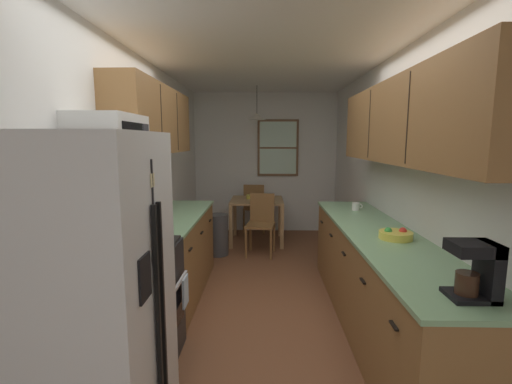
{
  "coord_description": "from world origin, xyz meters",
  "views": [
    {
      "loc": [
        -0.01,
        -2.95,
        1.69
      ],
      "look_at": [
        -0.11,
        1.16,
        1.09
      ],
      "focal_mm": 24.89,
      "sensor_mm": 36.0,
      "label": 1
    }
  ],
  "objects_px": {
    "mug_by_coffeemaker": "(356,206)",
    "dining_chair_far": "(254,206)",
    "microwave_over_range": "(110,138)",
    "stove_range": "(134,303)",
    "storage_canister": "(154,220)",
    "fruit_bowl": "(396,234)",
    "dining_chair_near": "(261,221)",
    "coffee_maker": "(478,269)",
    "trash_bin": "(218,235)",
    "dining_table": "(257,206)",
    "table_serving_bowl": "(252,197)",
    "refrigerator": "(90,295)"
  },
  "relations": [
    {
      "from": "stove_range",
      "to": "microwave_over_range",
      "type": "bearing_deg",
      "value": 179.97
    },
    {
      "from": "stove_range",
      "to": "fruit_bowl",
      "type": "height_order",
      "value": "stove_range"
    },
    {
      "from": "dining_table",
      "to": "mug_by_coffeemaker",
      "type": "relative_size",
      "value": 7.13
    },
    {
      "from": "dining_chair_near",
      "to": "trash_bin",
      "type": "distance_m",
      "value": 0.67
    },
    {
      "from": "microwave_over_range",
      "to": "trash_bin",
      "type": "bearing_deg",
      "value": 81.01
    },
    {
      "from": "storage_canister",
      "to": "table_serving_bowl",
      "type": "xyz_separation_m",
      "value": [
        0.78,
        2.78,
        -0.23
      ]
    },
    {
      "from": "microwave_over_range",
      "to": "table_serving_bowl",
      "type": "distance_m",
      "value": 3.61
    },
    {
      "from": "microwave_over_range",
      "to": "storage_canister",
      "type": "bearing_deg",
      "value": 79.53
    },
    {
      "from": "dining_chair_far",
      "to": "mug_by_coffeemaker",
      "type": "relative_size",
      "value": 7.49
    },
    {
      "from": "dining_chair_far",
      "to": "coffee_maker",
      "type": "relative_size",
      "value": 3.09
    },
    {
      "from": "dining_chair_near",
      "to": "trash_bin",
      "type": "xyz_separation_m",
      "value": [
        -0.64,
        -0.07,
        -0.2
      ]
    },
    {
      "from": "dining_chair_far",
      "to": "mug_by_coffeemaker",
      "type": "height_order",
      "value": "mug_by_coffeemaker"
    },
    {
      "from": "dining_chair_near",
      "to": "storage_canister",
      "type": "height_order",
      "value": "storage_canister"
    },
    {
      "from": "dining_table",
      "to": "storage_canister",
      "type": "distance_m",
      "value": 2.85
    },
    {
      "from": "microwave_over_range",
      "to": "trash_bin",
      "type": "relative_size",
      "value": 0.98
    },
    {
      "from": "dining_chair_far",
      "to": "coffee_maker",
      "type": "xyz_separation_m",
      "value": [
        1.25,
        -4.68,
        0.55
      ]
    },
    {
      "from": "table_serving_bowl",
      "to": "refrigerator",
      "type": "bearing_deg",
      "value": -100.03
    },
    {
      "from": "stove_range",
      "to": "dining_table",
      "type": "relative_size",
      "value": 1.28
    },
    {
      "from": "mug_by_coffeemaker",
      "to": "fruit_bowl",
      "type": "bearing_deg",
      "value": -88.88
    },
    {
      "from": "dining_chair_near",
      "to": "dining_table",
      "type": "bearing_deg",
      "value": 96.99
    },
    {
      "from": "storage_canister",
      "to": "coffee_maker",
      "type": "distance_m",
      "value": 2.47
    },
    {
      "from": "mug_by_coffeemaker",
      "to": "dining_chair_far",
      "type": "bearing_deg",
      "value": 116.87
    },
    {
      "from": "stove_range",
      "to": "fruit_bowl",
      "type": "bearing_deg",
      "value": 8.52
    },
    {
      "from": "microwave_over_range",
      "to": "mug_by_coffeemaker",
      "type": "relative_size",
      "value": 4.99
    },
    {
      "from": "stove_range",
      "to": "mug_by_coffeemaker",
      "type": "height_order",
      "value": "stove_range"
    },
    {
      "from": "trash_bin",
      "to": "table_serving_bowl",
      "type": "relative_size",
      "value": 3.03
    },
    {
      "from": "microwave_over_range",
      "to": "table_serving_bowl",
      "type": "xyz_separation_m",
      "value": [
        0.89,
        3.37,
        -0.95
      ]
    },
    {
      "from": "dining_table",
      "to": "dining_chair_near",
      "type": "distance_m",
      "value": 0.63
    },
    {
      "from": "microwave_over_range",
      "to": "stove_range",
      "type": "bearing_deg",
      "value": -0.03
    },
    {
      "from": "mug_by_coffeemaker",
      "to": "storage_canister",
      "type": "bearing_deg",
      "value": -156.15
    },
    {
      "from": "stove_range",
      "to": "table_serving_bowl",
      "type": "height_order",
      "value": "stove_range"
    },
    {
      "from": "storage_canister",
      "to": "fruit_bowl",
      "type": "xyz_separation_m",
      "value": [
        2.05,
        -0.28,
        -0.05
      ]
    },
    {
      "from": "trash_bin",
      "to": "mug_by_coffeemaker",
      "type": "bearing_deg",
      "value": -32.47
    },
    {
      "from": "dining_table",
      "to": "table_serving_bowl",
      "type": "xyz_separation_m",
      "value": [
        -0.08,
        0.09,
        0.15
      ]
    },
    {
      "from": "stove_range",
      "to": "dining_table",
      "type": "bearing_deg",
      "value": 75.34
    },
    {
      "from": "microwave_over_range",
      "to": "table_serving_bowl",
      "type": "bearing_deg",
      "value": 75.2
    },
    {
      "from": "trash_bin",
      "to": "mug_by_coffeemaker",
      "type": "height_order",
      "value": "mug_by_coffeemaker"
    },
    {
      "from": "dining_table",
      "to": "mug_by_coffeemaker",
      "type": "xyz_separation_m",
      "value": [
        1.17,
        -1.79,
        0.34
      ]
    },
    {
      "from": "stove_range",
      "to": "storage_canister",
      "type": "distance_m",
      "value": 0.78
    },
    {
      "from": "storage_canister",
      "to": "refrigerator",
      "type": "bearing_deg",
      "value": -87.51
    },
    {
      "from": "coffee_maker",
      "to": "storage_canister",
      "type": "bearing_deg",
      "value": 146.33
    },
    {
      "from": "refrigerator",
      "to": "trash_bin",
      "type": "xyz_separation_m",
      "value": [
        0.24,
        3.31,
        -0.56
      ]
    },
    {
      "from": "refrigerator",
      "to": "dining_chair_far",
      "type": "bearing_deg",
      "value": 80.82
    },
    {
      "from": "refrigerator",
      "to": "table_serving_bowl",
      "type": "bearing_deg",
      "value": 79.97
    },
    {
      "from": "coffee_maker",
      "to": "trash_bin",
      "type": "bearing_deg",
      "value": 117.55
    },
    {
      "from": "storage_canister",
      "to": "fruit_bowl",
      "type": "height_order",
      "value": "storage_canister"
    },
    {
      "from": "stove_range",
      "to": "fruit_bowl",
      "type": "xyz_separation_m",
      "value": [
        2.04,
        0.31,
        0.46
      ]
    },
    {
      "from": "refrigerator",
      "to": "microwave_over_range",
      "type": "distance_m",
      "value": 1.12
    },
    {
      "from": "trash_bin",
      "to": "coffee_maker",
      "type": "relative_size",
      "value": 2.09
    },
    {
      "from": "storage_canister",
      "to": "fruit_bowl",
      "type": "bearing_deg",
      "value": -7.71
    }
  ]
}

